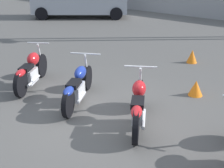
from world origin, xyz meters
name	(u,v)px	position (x,y,z in m)	size (l,w,h in m)	color
ground_plane	(98,119)	(0.00, 0.00, 0.00)	(60.00, 60.00, 0.00)	#514F4C
motorcycle_slot_0	(31,70)	(-2.56, 0.21, 0.44)	(1.21, 1.81, 1.02)	black
motorcycle_slot_1	(78,86)	(-0.91, 0.30, 0.41)	(1.26, 1.93, 0.99)	black
motorcycle_slot_2	(138,105)	(0.76, 0.33, 0.44)	(1.23, 1.80, 1.03)	black
traffic_cone_near	(192,56)	(-0.34, 4.79, 0.21)	(0.34, 0.34, 0.42)	orange
traffic_cone_far	(196,88)	(0.96, 2.44, 0.19)	(0.35, 0.35, 0.38)	orange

